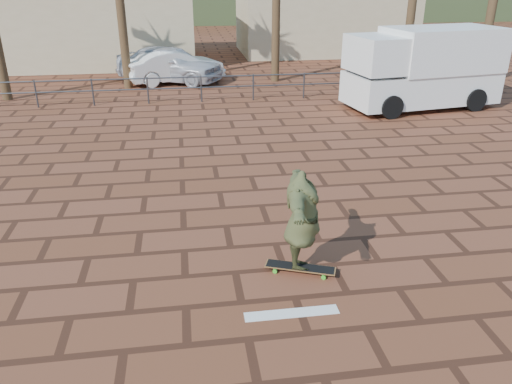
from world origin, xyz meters
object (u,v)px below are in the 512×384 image
at_px(car_silver, 169,64).
at_px(car_white, 175,66).
at_px(skateboarder, 302,221).
at_px(campervan, 424,67).
at_px(longboard, 300,268).

bearing_deg(car_silver, car_white, -88.89).
relative_size(skateboarder, campervan, 0.37).
distance_m(skateboarder, campervan, 12.26).
distance_m(longboard, car_silver, 16.33).
height_order(longboard, skateboarder, skateboarder).
distance_m(car_silver, car_white, 0.28).
bearing_deg(car_white, campervan, -144.22).
bearing_deg(longboard, campervan, 77.56).
bearing_deg(longboard, car_silver, 119.52).
relative_size(skateboarder, car_silver, 0.44).
xyz_separation_m(longboard, car_white, (-2.06, 16.03, 0.62)).
distance_m(campervan, car_white, 10.68).
bearing_deg(campervan, car_silver, 137.66).
height_order(longboard, car_silver, car_silver).
bearing_deg(campervan, skateboarder, -132.96).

